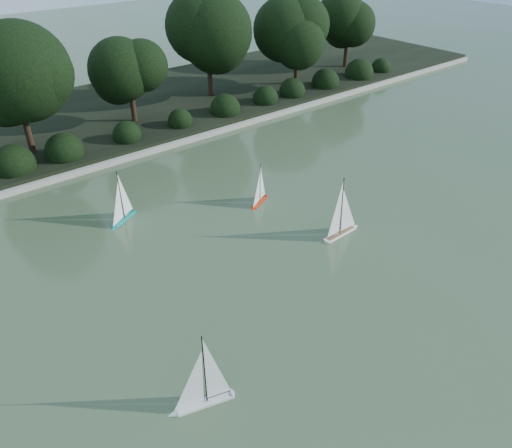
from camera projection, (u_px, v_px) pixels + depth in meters
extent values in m
plane|color=#37472B|center=(336.00, 285.00, 11.18)|extent=(80.00, 80.00, 0.00)
cube|color=gray|center=(142.00, 152.00, 17.02)|extent=(40.00, 0.35, 0.18)
cube|color=black|center=(93.00, 118.00, 19.61)|extent=(40.00, 8.00, 0.30)
cylinder|color=black|center=(29.00, 137.00, 16.27)|extent=(0.20, 0.20, 1.66)
sphere|color=black|center=(13.00, 75.00, 15.18)|extent=(2.66, 2.66, 2.66)
cylinder|color=black|center=(134.00, 112.00, 18.84)|extent=(0.20, 0.20, 1.26)
sphere|color=black|center=(128.00, 70.00, 17.99)|extent=(2.10, 2.10, 2.10)
cylinder|color=black|center=(210.00, 82.00, 21.31)|extent=(0.20, 0.20, 1.73)
sphere|color=black|center=(207.00, 30.00, 20.17)|extent=(2.80, 2.80, 2.80)
cylinder|color=black|center=(296.00, 74.00, 22.79)|extent=(0.20, 0.20, 1.48)
sphere|color=black|center=(298.00, 31.00, 21.79)|extent=(2.52, 2.52, 2.52)
cylinder|color=black|center=(345.00, 58.00, 25.33)|extent=(0.20, 0.20, 1.40)
sphere|color=black|center=(349.00, 23.00, 24.42)|extent=(2.24, 2.24, 2.24)
sphere|color=black|center=(10.00, 166.00, 15.28)|extent=(1.10, 1.10, 1.10)
sphere|color=black|center=(73.00, 149.00, 16.35)|extent=(1.10, 1.10, 1.10)
sphere|color=black|center=(129.00, 135.00, 17.42)|extent=(1.10, 1.10, 1.10)
sphere|color=black|center=(178.00, 122.00, 18.48)|extent=(1.10, 1.10, 1.10)
sphere|color=black|center=(222.00, 110.00, 19.55)|extent=(1.10, 1.10, 1.10)
sphere|color=black|center=(261.00, 100.00, 20.62)|extent=(1.10, 1.10, 1.10)
sphere|color=black|center=(296.00, 90.00, 21.69)|extent=(1.10, 1.10, 1.10)
sphere|color=black|center=(328.00, 82.00, 22.76)|extent=(1.10, 1.10, 1.10)
sphere|color=black|center=(357.00, 74.00, 23.82)|extent=(1.10, 1.10, 1.10)
sphere|color=black|center=(384.00, 67.00, 24.89)|extent=(1.10, 1.10, 1.10)
cube|color=silver|center=(205.00, 402.00, 8.46)|extent=(0.98, 0.45, 0.10)
cone|color=silver|center=(173.00, 413.00, 8.28)|extent=(0.24, 0.24, 0.19)
cylinder|color=silver|center=(231.00, 393.00, 8.62)|extent=(0.14, 0.14, 0.10)
cylinder|color=black|center=(205.00, 369.00, 8.06)|extent=(0.02, 0.02, 1.49)
cylinder|color=black|center=(219.00, 393.00, 8.49)|extent=(0.43, 0.14, 0.02)
cube|color=white|center=(341.00, 233.00, 12.87)|extent=(1.03, 0.24, 0.10)
cone|color=white|center=(355.00, 225.00, 13.20)|extent=(0.21, 0.21, 0.21)
cylinder|color=white|center=(327.00, 240.00, 12.59)|extent=(0.13, 0.13, 0.10)
cube|color=olive|center=(341.00, 231.00, 12.84)|extent=(0.95, 0.18, 0.01)
cylinder|color=black|center=(342.00, 205.00, 12.39)|extent=(0.02, 0.02, 1.60)
cylinder|color=black|center=(334.00, 233.00, 12.66)|extent=(0.47, 0.03, 0.02)
cube|color=red|center=(260.00, 201.00, 14.28)|extent=(0.75, 0.45, 0.08)
cone|color=red|center=(253.00, 208.00, 13.95)|extent=(0.20, 0.20, 0.15)
cylinder|color=red|center=(265.00, 196.00, 14.57)|extent=(0.12, 0.12, 0.08)
cylinder|color=black|center=(260.00, 181.00, 13.98)|extent=(0.02, 0.02, 1.17)
cylinder|color=black|center=(263.00, 196.00, 14.39)|extent=(0.32, 0.16, 0.01)
cube|color=#0F8A7A|center=(124.00, 218.00, 13.48)|extent=(0.87, 0.59, 0.09)
cone|color=#0F8A7A|center=(113.00, 228.00, 13.08)|extent=(0.24, 0.24, 0.18)
cylinder|color=#0F8A7A|center=(133.00, 210.00, 13.84)|extent=(0.15, 0.15, 0.09)
cylinder|color=black|center=(121.00, 194.00, 13.13)|extent=(0.02, 0.02, 1.38)
cylinder|color=black|center=(128.00, 211.00, 13.62)|extent=(0.37, 0.21, 0.01)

